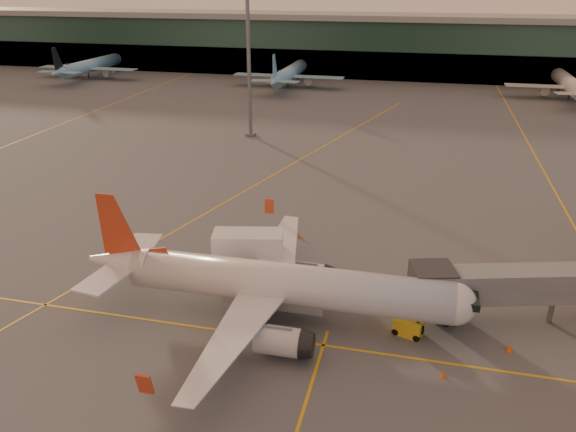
# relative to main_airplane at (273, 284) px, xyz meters

# --- Properties ---
(ground) EXTENTS (600.00, 600.00, 0.00)m
(ground) POSITION_rel_main_airplane_xyz_m (-0.05, -7.94, -3.35)
(ground) COLOR #4C4F54
(ground) RESTS_ON ground
(taxi_markings) EXTENTS (100.12, 173.00, 0.01)m
(taxi_markings) POSITION_rel_main_airplane_xyz_m (-7.37, 36.55, -3.34)
(taxi_markings) COLOR gold
(taxi_markings) RESTS_ON ground
(terminal) EXTENTS (400.00, 20.00, 17.60)m
(terminal) POSITION_rel_main_airplane_xyz_m (-0.05, 133.85, 5.41)
(terminal) COLOR #19382D
(terminal) RESTS_ON ground
(mast_west_near) EXTENTS (2.40, 2.40, 25.60)m
(mast_west_near) POSITION_rel_main_airplane_xyz_m (-20.05, 58.06, 11.52)
(mast_west_near) COLOR slate
(mast_west_near) RESTS_ON ground
(distant_aircraft_row) EXTENTS (290.00, 34.00, 13.00)m
(distant_aircraft_row) POSITION_rel_main_airplane_xyz_m (-21.05, 110.06, -3.35)
(distant_aircraft_row) COLOR #80BBD6
(distant_aircraft_row) RESTS_ON ground
(main_airplane) EXTENTS (34.06, 30.59, 10.30)m
(main_airplane) POSITION_rel_main_airplane_xyz_m (0.00, 0.00, 0.00)
(main_airplane) COLOR silver
(main_airplane) RESTS_ON ground
(jet_bridge) EXTENTS (25.12, 9.87, 5.33)m
(jet_bridge) POSITION_rel_main_airplane_xyz_m (24.53, 5.42, 0.25)
(jet_bridge) COLOR slate
(jet_bridge) RESTS_ON ground
(catering_truck) EXTENTS (7.12, 4.23, 5.17)m
(catering_truck) POSITION_rel_main_airplane_xyz_m (-3.97, 5.78, -0.41)
(catering_truck) COLOR #AA1918
(catering_truck) RESTS_ON ground
(gpu_cart) EXTENTS (2.65, 2.01, 1.37)m
(gpu_cart) POSITION_rel_main_airplane_xyz_m (11.54, 0.22, -2.68)
(gpu_cart) COLOR gold
(gpu_cart) RESTS_ON ground
(cone_nose) EXTENTS (0.50, 0.50, 0.64)m
(cone_nose) POSITION_rel_main_airplane_xyz_m (19.50, -0.19, -3.04)
(cone_nose) COLOR #EC550C
(cone_nose) RESTS_ON ground
(cone_tail) EXTENTS (0.38, 0.38, 0.49)m
(cone_tail) POSITION_rel_main_airplane_xyz_m (-19.44, 0.62, -3.11)
(cone_tail) COLOR #EC550C
(cone_tail) RESTS_ON ground
(cone_wing_left) EXTENTS (0.49, 0.49, 0.62)m
(cone_wing_left) POSITION_rel_main_airplane_xyz_m (-1.48, 16.60, -3.05)
(cone_wing_left) COLOR #EC550C
(cone_wing_left) RESTS_ON ground
(cone_fwd) EXTENTS (0.41, 0.41, 0.53)m
(cone_fwd) POSITION_rel_main_airplane_xyz_m (14.36, -4.63, -3.09)
(cone_fwd) COLOR #EC550C
(cone_fwd) RESTS_ON ground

